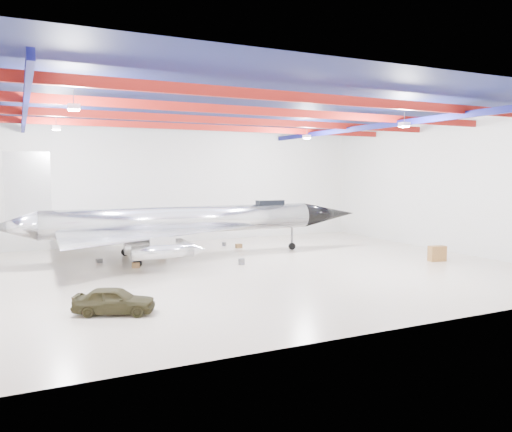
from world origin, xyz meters
TOP-DOWN VIEW (x-y plane):
  - floor at (0.00, 0.00)m, footprint 40.00×40.00m
  - wall_back at (0.00, 15.00)m, footprint 40.00×0.00m
  - wall_right at (20.00, 0.00)m, footprint 0.00×30.00m
  - ceiling at (0.00, 0.00)m, footprint 40.00×40.00m
  - ceiling_structure at (0.00, 0.00)m, footprint 39.50×29.50m
  - jet_aircraft at (-0.93, 6.21)m, footprint 29.52×17.23m
  - jeep at (-8.62, -7.50)m, footprint 4.06×2.93m
  - desk at (15.65, -3.58)m, footprint 1.36×0.87m
  - crate_ply at (-5.31, 3.50)m, footprint 0.59×0.50m
  - toolbox_red at (-1.28, 7.41)m, footprint 0.44×0.36m
  - engine_drum at (1.88, 1.50)m, footprint 0.60×0.60m
  - parts_bin at (4.83, 8.82)m, footprint 0.54×0.44m
  - crate_small at (-7.32, 6.69)m, footprint 0.50×0.44m
  - oil_barrel at (-2.66, 6.50)m, footprint 0.58×0.48m
  - spares_box at (4.13, 10.53)m, footprint 0.46×0.46m

SIDE VIEW (x-z plane):
  - floor at x=0.00m, z-range 0.00..0.00m
  - crate_small at x=-7.32m, z-range 0.00..0.29m
  - toolbox_red at x=-1.28m, z-range 0.00..0.30m
  - spares_box at x=4.13m, z-range 0.00..0.35m
  - crate_ply at x=-5.31m, z-range 0.00..0.37m
  - parts_bin at x=4.83m, z-range 0.00..0.38m
  - oil_barrel at x=-2.66m, z-range 0.00..0.39m
  - engine_drum at x=1.88m, z-range 0.00..0.42m
  - desk at x=15.65m, z-range 0.00..1.15m
  - jeep at x=-8.62m, z-range 0.00..1.29m
  - jet_aircraft at x=-0.93m, z-range -1.39..6.67m
  - wall_back at x=0.00m, z-range -14.50..25.50m
  - wall_right at x=20.00m, z-range -9.50..20.50m
  - ceiling_structure at x=0.00m, z-range 9.79..10.86m
  - ceiling at x=0.00m, z-range 11.00..11.00m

